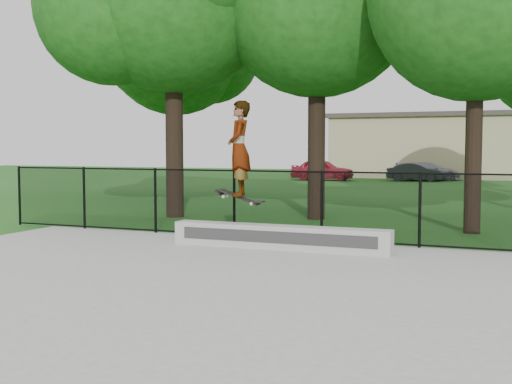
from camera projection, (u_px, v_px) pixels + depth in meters
ground at (188, 312)px, 7.96m from camera, size 100.00×100.00×0.00m
concrete_slab at (188, 309)px, 7.96m from camera, size 14.00×12.00×0.06m
grind_ledge at (279, 237)px, 12.48m from camera, size 4.39×0.40×0.46m
car_a at (322, 170)px, 39.50m from camera, size 3.91×1.80×1.31m
car_b at (415, 172)px, 38.50m from camera, size 3.09×1.47×1.09m
car_c at (428, 171)px, 39.54m from camera, size 3.80×2.36×1.12m
skater_airborne at (239, 150)px, 12.59m from camera, size 0.80×0.80×2.09m
chainlink_fence at (322, 206)px, 13.36m from camera, size 16.06×0.06×1.50m
tree_row at (376, 10)px, 19.37m from camera, size 20.22×18.15×9.74m
distant_building at (425, 145)px, 43.69m from camera, size 12.40×6.40×4.30m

